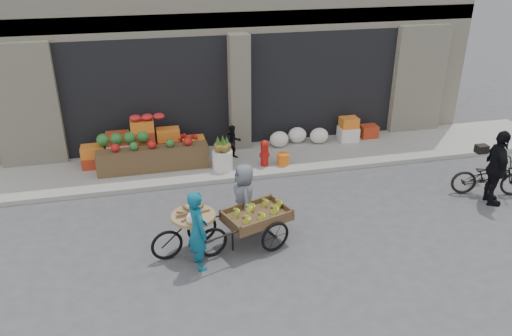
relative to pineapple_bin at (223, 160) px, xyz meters
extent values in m
plane|color=#424244|center=(0.75, -3.60, -0.37)|extent=(80.00, 80.00, 0.00)
cube|color=gray|center=(0.75, 0.50, -0.31)|extent=(18.00, 2.20, 0.12)
cube|color=beige|center=(0.75, 4.60, 3.13)|extent=(14.00, 6.00, 7.00)
cube|color=gray|center=(0.75, 1.75, 3.23)|extent=(14.00, 0.30, 0.40)
cube|color=black|center=(-1.73, 2.40, 1.30)|extent=(4.40, 1.60, 3.10)
cube|color=black|center=(3.23, 2.40, 1.30)|extent=(4.40, 1.60, 3.10)
cube|color=beige|center=(0.75, 1.55, 1.30)|extent=(0.55, 0.80, 3.22)
cube|color=brown|center=(-1.73, 0.35, 0.05)|extent=(2.80, 0.45, 0.60)
sphere|color=#1E5923|center=(-2.42, 0.85, 0.49)|extent=(0.34, 0.34, 0.34)
cylinder|color=silver|center=(0.00, 0.00, 0.00)|extent=(0.52, 0.52, 0.50)
cylinder|color=#A5140F|center=(1.10, -0.05, 0.03)|extent=(0.20, 0.20, 0.56)
sphere|color=#A5140F|center=(1.10, -0.05, 0.35)|extent=(0.22, 0.22, 0.22)
cylinder|color=orange|center=(1.60, -0.10, -0.10)|extent=(0.32, 0.32, 0.30)
ellipsoid|color=silver|center=(2.42, 1.10, -0.03)|extent=(1.70, 0.60, 0.44)
imported|color=black|center=(0.40, 0.60, 0.21)|extent=(0.51, 0.43, 0.93)
cube|color=brown|center=(0.10, -3.32, 0.21)|extent=(1.45, 1.18, 0.11)
torus|color=black|center=(0.38, -3.70, -0.05)|extent=(0.61, 0.26, 0.63)
torus|color=black|center=(0.09, -2.86, -0.05)|extent=(0.61, 0.26, 0.63)
cylinder|color=black|center=(-0.42, -3.50, -0.11)|extent=(0.05, 0.05, 0.52)
imported|color=#0E5670|center=(-1.12, -3.85, 0.41)|extent=(0.49, 0.64, 1.55)
cylinder|color=#9E7F51|center=(-1.14, -3.37, 0.43)|extent=(1.00, 1.00, 0.07)
cube|color=black|center=(-1.14, -3.37, 0.03)|extent=(0.09, 0.09, 0.80)
torus|color=black|center=(-0.84, -3.60, -0.06)|extent=(0.62, 0.19, 0.62)
torus|color=black|center=(-0.95, -3.05, -0.06)|extent=(0.62, 0.19, 0.62)
torus|color=black|center=(-1.68, -3.49, -0.06)|extent=(0.62, 0.19, 0.62)
imported|color=slate|center=(-0.03, -2.78, 0.37)|extent=(0.49, 0.73, 1.48)
imported|color=black|center=(5.90, -2.60, 0.08)|extent=(1.82, 1.09, 0.90)
imported|color=black|center=(5.70, -3.00, 0.51)|extent=(0.72, 1.12, 1.76)
camera|label=1|loc=(-1.88, -11.55, 5.24)|focal=35.00mm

